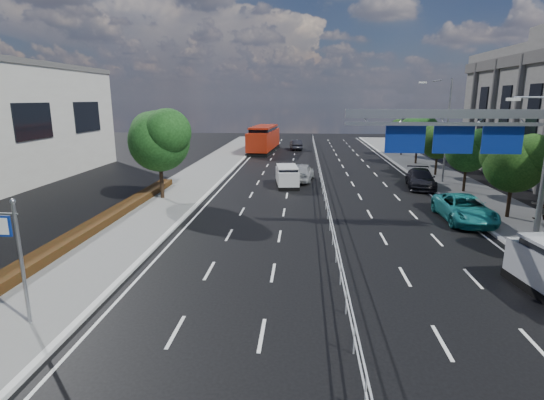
{
  "coord_description": "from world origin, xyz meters",
  "views": [
    {
      "loc": [
        -1.57,
        -12.06,
        7.35
      ],
      "look_at": [
        -3.1,
        8.47,
        2.4
      ],
      "focal_mm": 28.0,
      "sensor_mm": 36.0,
      "label": 1
    }
  ],
  "objects_px": {
    "parked_car_dark": "(421,179)",
    "pedestrian_b": "(539,204)",
    "overhead_gantry": "(470,134)",
    "toilet_sign": "(5,241)",
    "parked_car_teal": "(464,209)",
    "near_car_dark": "(296,145)",
    "near_car_silver": "(301,172)",
    "white_minivan": "(287,176)",
    "red_bus": "(264,138)"
  },
  "relations": [
    {
      "from": "white_minivan",
      "to": "parked_car_dark",
      "type": "xyz_separation_m",
      "value": [
        11.24,
        0.21,
        -0.09
      ]
    },
    {
      "from": "white_minivan",
      "to": "near_car_silver",
      "type": "height_order",
      "value": "white_minivan"
    },
    {
      "from": "red_bus",
      "to": "near_car_dark",
      "type": "xyz_separation_m",
      "value": [
        4.47,
        2.94,
        -1.17
      ]
    },
    {
      "from": "red_bus",
      "to": "parked_car_teal",
      "type": "distance_m",
      "value": 37.15
    },
    {
      "from": "white_minivan",
      "to": "near_car_silver",
      "type": "bearing_deg",
      "value": 55.62
    },
    {
      "from": "near_car_dark",
      "to": "near_car_silver",
      "type": "bearing_deg",
      "value": 84.77
    },
    {
      "from": "red_bus",
      "to": "near_car_silver",
      "type": "relative_size",
      "value": 2.5
    },
    {
      "from": "overhead_gantry",
      "to": "pedestrian_b",
      "type": "relative_size",
      "value": 5.55
    },
    {
      "from": "near_car_silver",
      "to": "pedestrian_b",
      "type": "height_order",
      "value": "pedestrian_b"
    },
    {
      "from": "overhead_gantry",
      "to": "red_bus",
      "type": "height_order",
      "value": "overhead_gantry"
    },
    {
      "from": "toilet_sign",
      "to": "near_car_silver",
      "type": "xyz_separation_m",
      "value": [
        9.23,
        26.01,
        -2.11
      ]
    },
    {
      "from": "pedestrian_b",
      "to": "near_car_dark",
      "type": "bearing_deg",
      "value": -53.04
    },
    {
      "from": "toilet_sign",
      "to": "red_bus",
      "type": "height_order",
      "value": "toilet_sign"
    },
    {
      "from": "red_bus",
      "to": "near_car_silver",
      "type": "bearing_deg",
      "value": -71.39
    },
    {
      "from": "parked_car_dark",
      "to": "near_car_silver",
      "type": "bearing_deg",
      "value": 175.76
    },
    {
      "from": "parked_car_teal",
      "to": "near_car_silver",
      "type": "bearing_deg",
      "value": 129.6
    },
    {
      "from": "pedestrian_b",
      "to": "white_minivan",
      "type": "bearing_deg",
      "value": -17.21
    },
    {
      "from": "toilet_sign",
      "to": "white_minivan",
      "type": "xyz_separation_m",
      "value": [
        8.01,
        23.63,
        -2.08
      ]
    },
    {
      "from": "toilet_sign",
      "to": "parked_car_teal",
      "type": "relative_size",
      "value": 0.77
    },
    {
      "from": "toilet_sign",
      "to": "white_minivan",
      "type": "bearing_deg",
      "value": 71.27
    },
    {
      "from": "near_car_silver",
      "to": "near_car_dark",
      "type": "bearing_deg",
      "value": -80.38
    },
    {
      "from": "toilet_sign",
      "to": "near_car_silver",
      "type": "relative_size",
      "value": 0.89
    },
    {
      "from": "near_car_silver",
      "to": "near_car_dark",
      "type": "height_order",
      "value": "near_car_silver"
    },
    {
      "from": "toilet_sign",
      "to": "parked_car_dark",
      "type": "distance_m",
      "value": 30.72
    },
    {
      "from": "overhead_gantry",
      "to": "parked_car_dark",
      "type": "xyz_separation_m",
      "value": [
        1.56,
        13.79,
        -4.84
      ]
    },
    {
      "from": "red_bus",
      "to": "parked_car_teal",
      "type": "relative_size",
      "value": 2.17
    },
    {
      "from": "toilet_sign",
      "to": "parked_car_dark",
      "type": "xyz_separation_m",
      "value": [
        19.25,
        23.84,
        -2.18
      ]
    },
    {
      "from": "red_bus",
      "to": "pedestrian_b",
      "type": "distance_m",
      "value": 38.96
    },
    {
      "from": "toilet_sign",
      "to": "pedestrian_b",
      "type": "bearing_deg",
      "value": 30.72
    },
    {
      "from": "overhead_gantry",
      "to": "red_bus",
      "type": "distance_m",
      "value": 40.18
    },
    {
      "from": "pedestrian_b",
      "to": "near_car_silver",
      "type": "bearing_deg",
      "value": -25.38
    },
    {
      "from": "toilet_sign",
      "to": "pedestrian_b",
      "type": "relative_size",
      "value": 2.35
    },
    {
      "from": "near_car_dark",
      "to": "parked_car_teal",
      "type": "relative_size",
      "value": 0.76
    },
    {
      "from": "toilet_sign",
      "to": "parked_car_dark",
      "type": "height_order",
      "value": "toilet_sign"
    },
    {
      "from": "near_car_silver",
      "to": "parked_car_teal",
      "type": "bearing_deg",
      "value": 136.74
    },
    {
      "from": "overhead_gantry",
      "to": "near_car_silver",
      "type": "xyz_separation_m",
      "value": [
        -8.46,
        15.95,
        -4.77
      ]
    },
    {
      "from": "white_minivan",
      "to": "near_car_silver",
      "type": "xyz_separation_m",
      "value": [
        1.22,
        2.38,
        -0.03
      ]
    },
    {
      "from": "toilet_sign",
      "to": "overhead_gantry",
      "type": "xyz_separation_m",
      "value": [
        17.69,
        10.05,
        2.66
      ]
    },
    {
      "from": "parked_car_dark",
      "to": "parked_car_teal",
      "type": "bearing_deg",
      "value": -82.05
    },
    {
      "from": "near_car_dark",
      "to": "parked_car_teal",
      "type": "xyz_separation_m",
      "value": [
        11.0,
        -36.69,
        0.08
      ]
    },
    {
      "from": "red_bus",
      "to": "near_car_dark",
      "type": "bearing_deg",
      "value": 37.77
    },
    {
      "from": "parked_car_dark",
      "to": "pedestrian_b",
      "type": "xyz_separation_m",
      "value": [
        4.53,
        -9.71,
        0.29
      ]
    },
    {
      "from": "overhead_gantry",
      "to": "toilet_sign",
      "type": "bearing_deg",
      "value": -150.4
    },
    {
      "from": "overhead_gantry",
      "to": "near_car_dark",
      "type": "bearing_deg",
      "value": 103.14
    },
    {
      "from": "parked_car_dark",
      "to": "pedestrian_b",
      "type": "relative_size",
      "value": 2.87
    },
    {
      "from": "parked_car_dark",
      "to": "white_minivan",
      "type": "bearing_deg",
      "value": -170.96
    },
    {
      "from": "parked_car_dark",
      "to": "pedestrian_b",
      "type": "height_order",
      "value": "pedestrian_b"
    },
    {
      "from": "white_minivan",
      "to": "pedestrian_b",
      "type": "distance_m",
      "value": 18.41
    },
    {
      "from": "red_bus",
      "to": "overhead_gantry",
      "type": "bearing_deg",
      "value": -65.23
    },
    {
      "from": "near_car_dark",
      "to": "pedestrian_b",
      "type": "height_order",
      "value": "pedestrian_b"
    }
  ]
}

